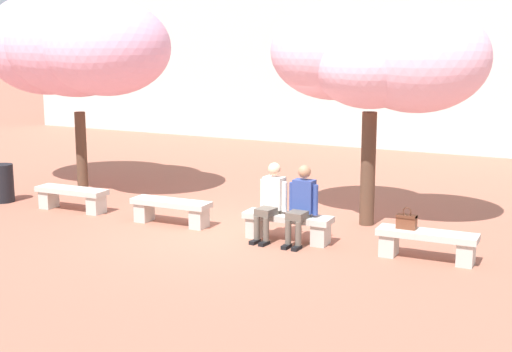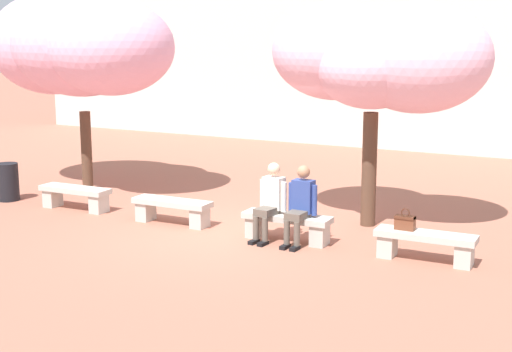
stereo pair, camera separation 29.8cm
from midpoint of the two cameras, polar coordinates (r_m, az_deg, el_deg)
The scene contains 12 objects.
ground_plane at distance 12.43m, azimuth -1.63°, elevation -4.49°, with size 100.00×100.00×0.00m, color #9E604C.
building_facade at distance 23.50m, azimuth 14.07°, elevation 13.11°, with size 28.00×4.00×8.66m, color beige.
stone_bench_west_end at distance 14.37m, azimuth -13.69°, elevation -1.48°, with size 1.52×0.47×0.45m.
stone_bench_near_west at distance 12.96m, azimuth -6.07°, elevation -2.57°, with size 1.52×0.47×0.45m.
stone_bench_center at distance 11.83m, azimuth 3.22°, elevation -3.83°, with size 1.52×0.47×0.45m.
stone_bench_near_east at distance 11.07m, azimuth 14.15°, elevation -5.19°, with size 1.52×0.47×0.45m.
person_seated_left at distance 11.80m, azimuth 1.91°, elevation -1.83°, with size 0.51×0.71×1.29m.
person_seated_right at distance 11.57m, azimuth 4.33°, elevation -2.11°, with size 0.51×0.69×1.29m.
handbag at distance 11.07m, azimuth 12.59°, elevation -3.58°, with size 0.30×0.15×0.34m.
cherry_tree_main at distance 12.73m, azimuth 10.24°, elevation 9.28°, with size 3.94×2.43×3.97m.
cherry_tree_secondary at distance 15.97m, azimuth -13.47°, elevation 10.13°, with size 4.87×3.09×4.31m.
trash_bin at distance 15.56m, azimuth -18.72°, elevation -0.45°, with size 0.44×0.44×0.78m, color black.
Camera 2 is at (6.18, -10.27, 3.30)m, focal length 50.00 mm.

